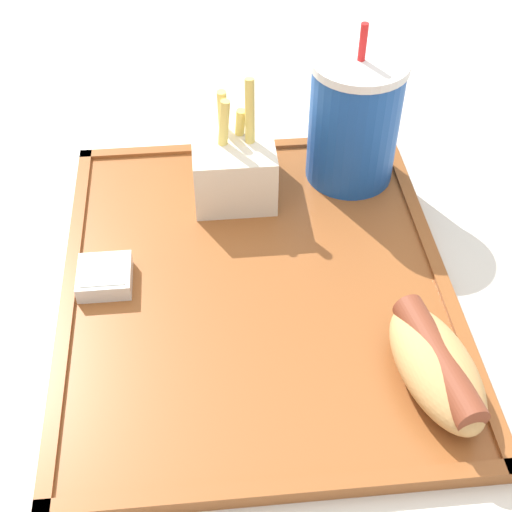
# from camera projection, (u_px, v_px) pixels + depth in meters

# --- Properties ---
(food_tray) EXTENTS (0.40, 0.33, 0.01)m
(food_tray) POSITION_uv_depth(u_px,v_px,m) (256.00, 284.00, 0.62)
(food_tray) COLOR brown
(food_tray) RESTS_ON dining_table
(soda_cup) EXTENTS (0.09, 0.09, 0.16)m
(soda_cup) POSITION_uv_depth(u_px,v_px,m) (354.00, 120.00, 0.68)
(soda_cup) COLOR #194CA5
(soda_cup) RESTS_ON food_tray
(hot_dog_far) EXTENTS (0.13, 0.08, 0.04)m
(hot_dog_far) POSITION_uv_depth(u_px,v_px,m) (436.00, 365.00, 0.53)
(hot_dog_far) COLOR tan
(hot_dog_far) RESTS_ON food_tray
(fries_carton) EXTENTS (0.10, 0.08, 0.12)m
(fries_carton) POSITION_uv_depth(u_px,v_px,m) (231.00, 161.00, 0.69)
(fries_carton) COLOR silver
(fries_carton) RESTS_ON food_tray
(sauce_cup_mayo) EXTENTS (0.05, 0.05, 0.02)m
(sauce_cup_mayo) POSITION_uv_depth(u_px,v_px,m) (105.00, 276.00, 0.61)
(sauce_cup_mayo) COLOR silver
(sauce_cup_mayo) RESTS_ON food_tray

